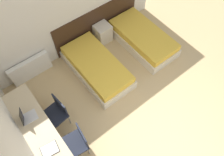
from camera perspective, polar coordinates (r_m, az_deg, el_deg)
wall_back at (r=5.33m, az=-11.96°, el=17.03°), size 5.32×0.05×2.70m
wall_left at (r=3.93m, az=-24.61°, el=-12.51°), size 0.05×4.74×2.70m
headboard_panel at (r=6.16m, az=-3.80°, el=14.18°), size 2.67×0.03×0.98m
bed_near_window at (r=5.55m, az=-4.00°, el=2.80°), size 1.00×1.97×0.44m
bed_near_door at (r=6.19m, az=8.01°, el=10.21°), size 1.00×1.97×0.44m
nightstand at (r=6.19m, az=-2.43°, el=11.59°), size 0.42×0.39×0.54m
radiator at (r=5.77m, az=-20.46°, el=2.29°), size 1.04×0.12×0.59m
desk at (r=4.51m, az=-17.29°, el=-14.91°), size 0.54×2.47×0.77m
chair_near_laptop at (r=4.79m, az=-14.49°, el=-8.84°), size 0.53×0.53×0.85m
chair_near_notebook at (r=4.49m, az=-9.36°, el=-16.22°), size 0.53×0.53×0.85m
laptop at (r=4.53m, az=-21.41°, el=-9.52°), size 0.33×0.27×0.30m
open_notebook at (r=4.25m, az=-15.95°, el=-17.56°), size 0.34×0.28×0.02m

